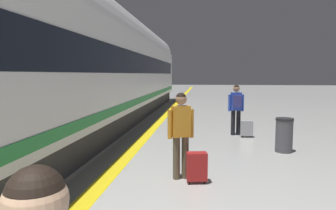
{
  "coord_description": "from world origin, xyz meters",
  "views": [
    {
      "loc": [
        0.99,
        0.36,
        2.07
      ],
      "look_at": [
        0.24,
        6.74,
        1.41
      ],
      "focal_mm": 32.54,
      "sensor_mm": 36.0,
      "label": 1
    }
  ],
  "objects_px": {
    "passenger_mid": "(236,105)",
    "suitcase_mid": "(247,128)",
    "suitcase_near": "(197,166)",
    "waste_bin": "(284,135)",
    "high_speed_train": "(65,59)",
    "passenger_near": "(181,129)"
  },
  "relations": [
    {
      "from": "passenger_near",
      "to": "passenger_mid",
      "type": "height_order",
      "value": "passenger_mid"
    },
    {
      "from": "passenger_near",
      "to": "suitcase_near",
      "type": "xyz_separation_m",
      "value": [
        0.32,
        -0.21,
        -0.67
      ]
    },
    {
      "from": "suitcase_near",
      "to": "suitcase_mid",
      "type": "relative_size",
      "value": 1.07
    },
    {
      "from": "suitcase_near",
      "to": "passenger_mid",
      "type": "relative_size",
      "value": 0.34
    },
    {
      "from": "suitcase_near",
      "to": "waste_bin",
      "type": "xyz_separation_m",
      "value": [
        2.25,
        2.6,
        0.14
      ]
    },
    {
      "from": "high_speed_train",
      "to": "suitcase_mid",
      "type": "relative_size",
      "value": 62.32
    },
    {
      "from": "high_speed_train",
      "to": "passenger_near",
      "type": "distance_m",
      "value": 4.74
    },
    {
      "from": "high_speed_train",
      "to": "passenger_near",
      "type": "xyz_separation_m",
      "value": [
        3.61,
        -2.68,
        -1.51
      ]
    },
    {
      "from": "passenger_mid",
      "to": "suitcase_mid",
      "type": "relative_size",
      "value": 3.12
    },
    {
      "from": "suitcase_mid",
      "to": "suitcase_near",
      "type": "bearing_deg",
      "value": -109.05
    },
    {
      "from": "high_speed_train",
      "to": "waste_bin",
      "type": "xyz_separation_m",
      "value": [
        6.18,
        -0.29,
        -2.05
      ]
    },
    {
      "from": "suitcase_near",
      "to": "waste_bin",
      "type": "distance_m",
      "value": 3.45
    },
    {
      "from": "passenger_near",
      "to": "suitcase_near",
      "type": "distance_m",
      "value": 0.77
    },
    {
      "from": "high_speed_train",
      "to": "passenger_mid",
      "type": "height_order",
      "value": "high_speed_train"
    },
    {
      "from": "high_speed_train",
      "to": "waste_bin",
      "type": "bearing_deg",
      "value": -2.65
    },
    {
      "from": "suitcase_near",
      "to": "high_speed_train",
      "type": "bearing_deg",
      "value": 143.65
    },
    {
      "from": "high_speed_train",
      "to": "passenger_mid",
      "type": "xyz_separation_m",
      "value": [
        5.14,
        1.87,
        -1.49
      ]
    },
    {
      "from": "suitcase_mid",
      "to": "passenger_mid",
      "type": "bearing_deg",
      "value": 134.42
    },
    {
      "from": "passenger_mid",
      "to": "waste_bin",
      "type": "relative_size",
      "value": 1.88
    },
    {
      "from": "suitcase_near",
      "to": "passenger_mid",
      "type": "distance_m",
      "value": 4.96
    },
    {
      "from": "passenger_mid",
      "to": "passenger_near",
      "type": "bearing_deg",
      "value": -108.65
    },
    {
      "from": "passenger_near",
      "to": "waste_bin",
      "type": "height_order",
      "value": "passenger_near"
    }
  ]
}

